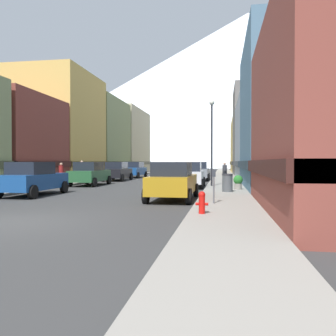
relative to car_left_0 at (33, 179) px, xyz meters
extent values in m
plane|color=#383838|center=(3.80, -7.59, -0.90)|extent=(400.00, 400.00, 0.00)
cube|color=gray|center=(-2.45, 27.41, -0.82)|extent=(2.50, 100.00, 0.15)
cube|color=gray|center=(10.05, 27.41, -0.82)|extent=(2.50, 100.00, 0.15)
cube|color=#D8B259|center=(-8.16, 17.32, 4.62)|extent=(8.92, 9.65, 11.05)
cube|color=brown|center=(-8.16, 17.32, 0.70)|extent=(9.22, 9.65, 0.50)
cube|color=#8C9966|center=(-7.27, 27.76, 4.19)|extent=(7.14, 10.55, 10.19)
cube|color=#3F442D|center=(-7.27, 27.76, 0.70)|extent=(7.44, 10.55, 0.50)
cube|color=beige|center=(-8.06, 40.25, 4.42)|extent=(8.72, 13.39, 10.64)
cube|color=#595444|center=(-8.06, 40.25, 0.70)|extent=(9.02, 13.39, 0.50)
cube|color=slate|center=(15.45, 6.94, 3.99)|extent=(8.31, 11.30, 9.78)
cube|color=#22333F|center=(15.45, 6.94, 0.70)|extent=(8.61, 11.30, 0.50)
cube|color=#99A5B2|center=(15.73, 18.68, 3.02)|extent=(8.85, 11.55, 7.85)
cube|color=#444A50|center=(15.73, 18.68, 0.70)|extent=(9.15, 11.55, 0.50)
cube|color=#66605B|center=(15.71, 29.24, 4.80)|extent=(8.82, 9.40, 11.41)
cube|color=#2D2B29|center=(15.71, 29.24, 0.70)|extent=(9.12, 9.40, 0.50)
cube|color=#D8B259|center=(14.56, 41.11, 3.35)|extent=(6.52, 13.38, 8.50)
cube|color=brown|center=(14.56, 41.11, 0.70)|extent=(6.82, 13.38, 0.50)
cube|color=#19478C|center=(0.00, 0.06, -0.16)|extent=(1.86, 4.41, 0.80)
cube|color=#1E232D|center=(0.00, -0.19, 0.56)|extent=(1.61, 2.21, 0.64)
cylinder|color=black|center=(-0.93, 1.71, -0.56)|extent=(0.22, 0.68, 0.68)
cylinder|color=black|center=(0.91, 1.72, -0.56)|extent=(0.22, 0.68, 0.68)
cylinder|color=black|center=(0.93, -1.58, -0.56)|extent=(0.22, 0.68, 0.68)
cube|color=#265933|center=(0.00, 7.93, -0.16)|extent=(1.92, 4.43, 0.80)
cube|color=#1E232D|center=(0.00, 7.68, 0.56)|extent=(1.64, 2.23, 0.64)
cylinder|color=black|center=(-0.95, 9.57, -0.56)|extent=(0.23, 0.68, 0.68)
cylinder|color=black|center=(0.89, 9.60, -0.56)|extent=(0.23, 0.68, 0.68)
cylinder|color=black|center=(-0.89, 6.27, -0.56)|extent=(0.23, 0.68, 0.68)
cylinder|color=black|center=(0.95, 6.30, -0.56)|extent=(0.23, 0.68, 0.68)
cube|color=black|center=(0.00, 14.69, -0.16)|extent=(1.93, 4.44, 0.80)
cube|color=#1E232D|center=(0.00, 14.44, 0.56)|extent=(1.64, 2.23, 0.64)
cylinder|color=black|center=(-0.95, 16.32, -0.56)|extent=(0.23, 0.68, 0.68)
cylinder|color=black|center=(0.89, 16.36, -0.56)|extent=(0.23, 0.68, 0.68)
cylinder|color=black|center=(-0.89, 13.02, -0.56)|extent=(0.23, 0.68, 0.68)
cylinder|color=black|center=(0.95, 13.06, -0.56)|extent=(0.23, 0.68, 0.68)
cube|color=#19478C|center=(0.00, 20.90, -0.16)|extent=(1.98, 4.46, 0.80)
cube|color=#1E232D|center=(0.01, 21.15, 0.56)|extent=(1.67, 2.25, 0.64)
cylinder|color=black|center=(0.86, 19.23, -0.56)|extent=(0.24, 0.69, 0.68)
cylinder|color=black|center=(-0.97, 19.29, -0.56)|extent=(0.24, 0.69, 0.68)
cylinder|color=black|center=(0.97, 22.52, -0.56)|extent=(0.24, 0.69, 0.68)
cylinder|color=black|center=(-0.87, 22.58, -0.56)|extent=(0.24, 0.69, 0.68)
cube|color=#B28419|center=(7.60, -0.86, -0.16)|extent=(1.89, 4.42, 0.80)
cube|color=#1E232D|center=(7.60, -1.11, 0.56)|extent=(1.62, 2.22, 0.64)
cylinder|color=black|center=(6.70, 0.80, -0.56)|extent=(0.23, 0.68, 0.68)
cylinder|color=black|center=(8.54, 0.78, -0.56)|extent=(0.23, 0.68, 0.68)
cylinder|color=black|center=(6.66, -2.50, -0.56)|extent=(0.23, 0.68, 0.68)
cylinder|color=black|center=(8.50, -2.52, -0.56)|extent=(0.23, 0.68, 0.68)
cube|color=silver|center=(7.60, 7.12, -0.16)|extent=(1.92, 4.43, 0.80)
cube|color=#1E232D|center=(7.60, 6.87, 0.56)|extent=(1.64, 2.23, 0.64)
cylinder|color=black|center=(6.65, 8.75, -0.56)|extent=(0.23, 0.68, 0.68)
cylinder|color=black|center=(8.49, 8.78, -0.56)|extent=(0.23, 0.68, 0.68)
cylinder|color=black|center=(6.71, 5.45, -0.56)|extent=(0.23, 0.68, 0.68)
cylinder|color=black|center=(8.55, 5.48, -0.56)|extent=(0.23, 0.68, 0.68)
cube|color=slate|center=(7.60, 16.18, -0.16)|extent=(1.88, 4.42, 0.80)
cube|color=#1E232D|center=(7.60, 15.93, 0.56)|extent=(1.62, 2.21, 0.64)
cylinder|color=black|center=(6.66, 17.82, -0.56)|extent=(0.23, 0.68, 0.68)
cylinder|color=black|center=(8.50, 17.84, -0.56)|extent=(0.23, 0.68, 0.68)
cylinder|color=black|center=(6.69, 14.52, -0.56)|extent=(0.23, 0.68, 0.68)
cylinder|color=black|center=(8.53, 14.54, -0.56)|extent=(0.23, 0.68, 0.68)
cylinder|color=red|center=(9.25, -5.93, -0.47)|extent=(0.20, 0.20, 0.55)
sphere|color=red|center=(9.25, -5.93, -0.16)|extent=(0.22, 0.22, 0.22)
cylinder|color=red|center=(9.10, -5.93, -0.45)|extent=(0.10, 0.09, 0.09)
cylinder|color=red|center=(9.40, -5.93, -0.45)|extent=(0.10, 0.09, 0.09)
cylinder|color=#595960|center=(9.55, -3.15, -0.22)|extent=(0.06, 0.06, 1.05)
cube|color=#33383F|center=(9.55, -3.15, 0.44)|extent=(0.14, 0.10, 0.28)
cylinder|color=#4C5156|center=(10.15, 2.30, -0.30)|extent=(0.56, 0.56, 0.90)
cylinder|color=#2D2D33|center=(10.15, 2.30, 0.19)|extent=(0.59, 0.59, 0.08)
cylinder|color=gray|center=(10.80, 4.03, -0.58)|extent=(0.42, 0.42, 0.34)
sphere|color=#287429|center=(10.80, 4.03, -0.18)|extent=(0.56, 0.56, 0.56)
cylinder|color=gray|center=(-3.20, 10.54, -0.60)|extent=(0.40, 0.40, 0.30)
sphere|color=#2E6F31|center=(-3.20, 10.54, -0.25)|extent=(0.50, 0.50, 0.50)
cylinder|color=#333338|center=(10.05, 10.89, -0.06)|extent=(0.36, 0.36, 1.38)
sphere|color=tan|center=(10.05, 10.89, 0.74)|extent=(0.22, 0.22, 0.22)
cylinder|color=maroon|center=(-2.45, 8.14, -0.07)|extent=(0.36, 0.36, 1.35)
sphere|color=tan|center=(-2.45, 8.14, 0.71)|extent=(0.21, 0.21, 0.21)
cylinder|color=#333338|center=(-2.45, 12.09, 0.01)|extent=(0.36, 0.36, 1.51)
sphere|color=tan|center=(-2.45, 12.09, 0.88)|extent=(0.24, 0.24, 0.24)
cylinder|color=black|center=(9.15, 6.85, 2.00)|extent=(0.12, 0.12, 5.50)
sphere|color=white|center=(9.15, 6.85, 4.93)|extent=(0.36, 0.36, 0.36)
cone|color=white|center=(28.66, 252.41, 56.69)|extent=(358.26, 358.26, 115.17)
camera|label=1|loc=(9.90, -16.75, 0.88)|focal=36.74mm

